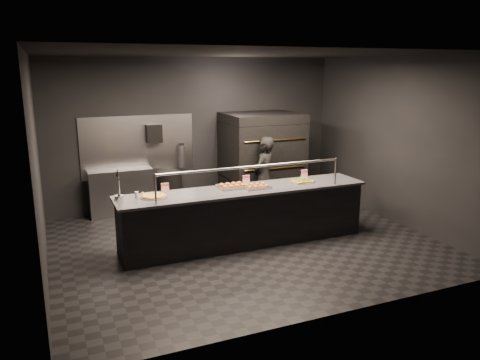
% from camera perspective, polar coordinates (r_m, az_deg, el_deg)
% --- Properties ---
extents(room, '(6.04, 6.00, 3.00)m').
position_cam_1_polar(room, '(7.36, 0.28, 3.34)').
color(room, black).
rests_on(room, ground).
extents(service_counter, '(4.10, 0.78, 1.37)m').
position_cam_1_polar(service_counter, '(7.58, 0.58, -4.41)').
color(service_counter, black).
rests_on(service_counter, ground).
extents(pizza_oven, '(1.50, 1.23, 1.91)m').
position_cam_1_polar(pizza_oven, '(9.61, 2.66, 2.54)').
color(pizza_oven, black).
rests_on(pizza_oven, ground).
extents(prep_shelf, '(1.20, 0.35, 0.90)m').
position_cam_1_polar(prep_shelf, '(9.33, -14.27, -1.48)').
color(prep_shelf, '#99999E').
rests_on(prep_shelf, ground).
extents(towel_dispenser, '(0.30, 0.20, 0.35)m').
position_cam_1_polar(towel_dispenser, '(9.30, -10.46, 5.60)').
color(towel_dispenser, black).
rests_on(towel_dispenser, room).
extents(fire_extinguisher, '(0.14, 0.14, 0.51)m').
position_cam_1_polar(fire_extinguisher, '(9.52, -7.11, 2.91)').
color(fire_extinguisher, '#B2B2B7').
rests_on(fire_extinguisher, room).
extents(beer_tap, '(0.12, 0.18, 0.48)m').
position_cam_1_polar(beer_tap, '(7.01, -14.58, -1.30)').
color(beer_tap, silver).
rests_on(beer_tap, service_counter).
extents(round_pizza, '(0.43, 0.43, 0.03)m').
position_cam_1_polar(round_pizza, '(7.10, -10.50, -1.93)').
color(round_pizza, silver).
rests_on(round_pizza, service_counter).
extents(slider_tray_a, '(0.45, 0.33, 0.07)m').
position_cam_1_polar(slider_tray_a, '(7.52, -0.96, -0.72)').
color(slider_tray_a, silver).
rests_on(slider_tray_a, service_counter).
extents(slider_tray_b, '(0.42, 0.31, 0.07)m').
position_cam_1_polar(slider_tray_b, '(7.51, 2.01, -0.77)').
color(slider_tray_b, silver).
rests_on(slider_tray_b, service_counter).
extents(square_pizza, '(0.43, 0.43, 0.05)m').
position_cam_1_polar(square_pizza, '(7.95, 7.54, -0.12)').
color(square_pizza, silver).
rests_on(square_pizza, service_counter).
extents(condiment_jar, '(0.14, 0.05, 0.09)m').
position_cam_1_polar(condiment_jar, '(7.11, -12.28, -1.76)').
color(condiment_jar, silver).
rests_on(condiment_jar, service_counter).
extents(tent_cards, '(2.60, 0.04, 0.15)m').
position_cam_1_polar(tent_cards, '(7.71, 0.16, -0.01)').
color(tent_cards, white).
rests_on(tent_cards, service_counter).
extents(trash_bin, '(0.49, 0.49, 0.81)m').
position_cam_1_polar(trash_bin, '(9.42, -8.50, -1.34)').
color(trash_bin, black).
rests_on(trash_bin, ground).
extents(worker, '(0.68, 0.65, 1.55)m').
position_cam_1_polar(worker, '(8.85, 2.92, 0.31)').
color(worker, black).
rests_on(worker, ground).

